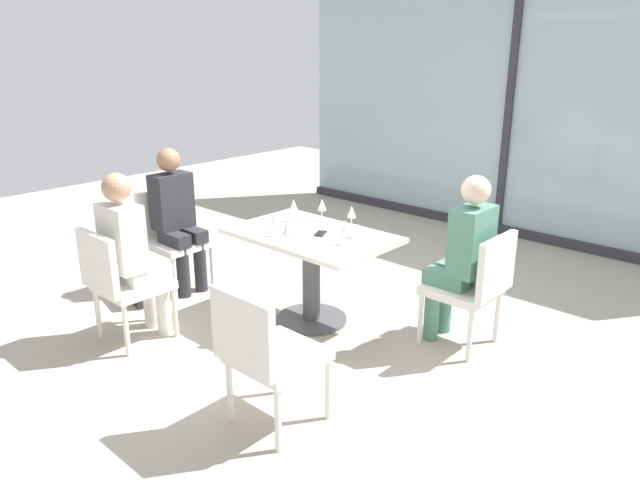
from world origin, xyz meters
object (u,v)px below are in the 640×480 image
object	(u,v)px
chair_far_right	(475,283)
wine_glass_3	(351,212)
chair_front_left	(120,279)
person_side_end	(177,213)
wine_glass_6	(322,205)
person_front_left	(131,249)
chair_side_end	(171,233)
wine_glass_2	(275,219)
dining_table_main	(311,258)
wine_glass_5	(294,206)
wine_glass_1	(345,227)
coffee_cup	(354,232)
chair_front_right	(265,350)
wine_glass_0	(287,228)
handbag_0	(141,287)
cell_phone_on_table	(320,233)
person_far_right	(463,252)
wine_glass_4	(298,219)

from	to	relation	value
chair_far_right	wine_glass_3	size ratio (longest dim) A/B	4.70
chair_front_left	person_side_end	size ratio (longest dim) A/B	0.69
wine_glass_6	person_front_left	bearing A→B (deg)	-113.89
chair_side_end	wine_glass_2	world-z (taller)	wine_glass_2
dining_table_main	wine_glass_5	distance (m)	0.48
wine_glass_1	coffee_cup	bearing A→B (deg)	107.87
chair_front_right	wine_glass_1	bearing A→B (deg)	109.16
person_side_end	wine_glass_1	bearing A→B (deg)	9.40
chair_side_end	wine_glass_3	distance (m)	1.72
wine_glass_1	chair_far_right	bearing A→B (deg)	32.61
wine_glass_2	coffee_cup	world-z (taller)	wine_glass_2
person_front_left	wine_glass_6	world-z (taller)	person_front_left
wine_glass_6	wine_glass_0	bearing A→B (deg)	-69.07
dining_table_main	person_side_end	bearing A→B (deg)	-166.70
chair_far_right	wine_glass_1	world-z (taller)	wine_glass_1
handbag_0	wine_glass_3	bearing A→B (deg)	47.36
wine_glass_1	handbag_0	world-z (taller)	wine_glass_1
chair_side_end	person_side_end	bearing A→B (deg)	0.00
cell_phone_on_table	wine_glass_6	bearing A→B (deg)	103.57
chair_side_end	wine_glass_6	distance (m)	1.45
chair_front_right	wine_glass_3	world-z (taller)	wine_glass_3
person_far_right	wine_glass_4	size ratio (longest dim) A/B	6.81
wine_glass_5	coffee_cup	bearing A→B (deg)	0.66
coffee_cup	cell_phone_on_table	bearing A→B (deg)	-156.36
dining_table_main	wine_glass_6	size ratio (longest dim) A/B	6.74
wine_glass_3	cell_phone_on_table	world-z (taller)	wine_glass_3
chair_front_right	coffee_cup	world-z (taller)	chair_front_right
coffee_cup	chair_front_left	bearing A→B (deg)	-129.12
chair_far_right	wine_glass_0	bearing A→B (deg)	-142.93
wine_glass_0	wine_glass_3	bearing A→B (deg)	84.03
wine_glass_3	person_side_end	bearing A→B (deg)	-157.42
wine_glass_3	cell_phone_on_table	distance (m)	0.31
chair_side_end	wine_glass_6	bearing A→B (deg)	25.62
wine_glass_3	wine_glass_6	bearing A→B (deg)	-179.67
wine_glass_1	coffee_cup	distance (m)	0.20
chair_side_end	wine_glass_2	bearing A→B (deg)	3.43
wine_glass_1	cell_phone_on_table	bearing A→B (deg)	167.79
wine_glass_0	wine_glass_6	world-z (taller)	same
chair_far_right	wine_glass_0	distance (m)	1.38
wine_glass_1	wine_glass_6	xyz separation A→B (m)	(-0.52, 0.33, 0.00)
wine_glass_2	chair_front_left	bearing A→B (deg)	-122.95
wine_glass_2	wine_glass_4	size ratio (longest dim) A/B	1.00
chair_side_end	wine_glass_1	bearing A→B (deg)	8.83
dining_table_main	chair_side_end	world-z (taller)	chair_side_end
handbag_0	wine_glass_4	bearing A→B (deg)	37.43
chair_side_end	cell_phone_on_table	size ratio (longest dim) A/B	6.04
dining_table_main	person_far_right	world-z (taller)	person_far_right
wine_glass_1	wine_glass_4	xyz separation A→B (m)	(-0.39, -0.09, 0.00)
chair_far_right	wine_glass_2	size ratio (longest dim) A/B	4.70
wine_glass_4	cell_phone_on_table	xyz separation A→B (m)	(0.09, 0.15, -0.13)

